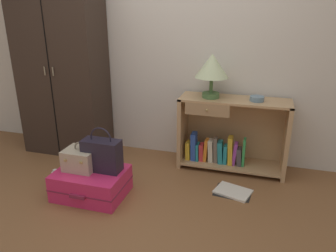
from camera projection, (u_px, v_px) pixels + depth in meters
ground_plane at (119, 227)px, 2.50m from camera, size 9.00×9.00×0.00m
back_wall at (172, 38)px, 3.40m from camera, size 6.40×0.10×2.60m
wardrobe at (62, 67)px, 3.56m from camera, size 0.94×0.47×1.95m
bookshelf at (228, 136)px, 3.33m from camera, size 1.08×0.38×0.75m
table_lamp at (212, 67)px, 3.11m from camera, size 0.33×0.33×0.43m
bowl at (257, 99)px, 3.09m from camera, size 0.13×0.13×0.05m
suitcase_large at (91, 183)px, 2.89m from camera, size 0.61×0.48×0.24m
train_case at (81, 159)px, 2.86m from camera, size 0.27×0.24×0.26m
handbag at (102, 155)px, 2.82m from camera, size 0.34×0.15×0.40m
bottle at (56, 178)px, 3.06m from camera, size 0.07×0.07×0.17m
open_book_on_floor at (233, 192)px, 2.96m from camera, size 0.36×0.30×0.02m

